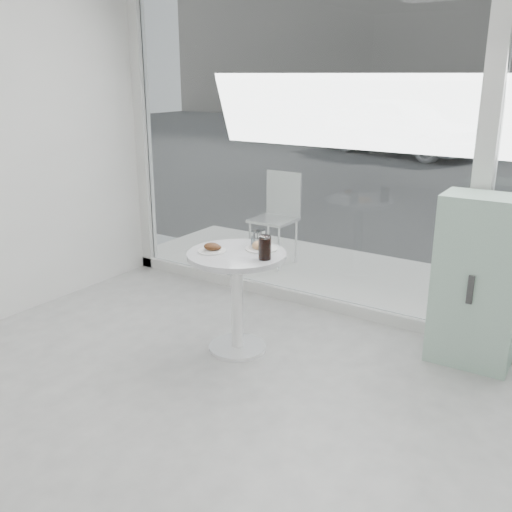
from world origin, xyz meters
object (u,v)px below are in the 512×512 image
Objects in this scene: patio_chair at (278,212)px; plate_fritter at (212,248)px; plate_donut at (261,247)px; main_table at (237,281)px; water_tumbler_b at (261,238)px; car_white at (401,125)px; water_tumbler_a at (256,240)px; mint_cabinet at (477,281)px; cola_glass at (265,248)px.

patio_chair is 2.04m from plate_fritter.
main_table is at bearing -124.33° from plate_donut.
patio_chair is 1.81m from water_tumbler_b.
patio_chair is at bearing -148.30° from car_white.
water_tumbler_a is at bearing -96.37° from water_tumbler_b.
main_table is 6.55× the size of water_tumbler_a.
patio_chair is 9.70m from car_white.
plate_fritter is at bearing -71.85° from patio_chair.
car_white is 21.26× the size of plate_fritter.
plate_fritter is at bearing -151.39° from main_table.
main_table is 1.70m from mint_cabinet.
mint_cabinet is 2.52m from patio_chair.
plate_donut is at bearing -145.78° from car_white.
car_white reaches higher than plate_fritter.
cola_glass is (0.22, -0.22, 0.03)m from water_tumbler_a.
car_white is (-4.36, 10.54, 0.13)m from mint_cabinet.
mint_cabinet is (1.51, 0.79, 0.06)m from main_table.
mint_cabinet is 0.28× the size of car_white.
mint_cabinet is at bearing 27.71° from main_table.
cola_glass is at bearing -51.06° from plate_donut.
car_white is (-2.86, 11.33, 0.19)m from main_table.
main_table is at bearing -66.90° from patio_chair.
mint_cabinet is at bearing 21.91° from water_tumbler_a.
car_white reaches higher than water_tumbler_b.
car_white is at bearing 110.92° from mint_cabinet.
patio_chair reaches higher than plate_donut.
plate_donut is (0.89, -1.69, 0.19)m from patio_chair.
car_white reaches higher than cola_glass.
water_tumbler_b is at bearing 60.34° from plate_fritter.
car_white is (-2.07, 9.48, 0.14)m from patio_chair.
mint_cabinet reaches higher than patio_chair.
cola_glass reaches higher than main_table.
car_white is 11.77m from cola_glass.
mint_cabinet is 5.18× the size of plate_donut.
water_tumbler_b is (0.19, 0.34, 0.03)m from plate_fritter.
plate_donut is at bearing 55.67° from main_table.
plate_donut is at bearing -62.02° from patio_chair.
water_tumbler_b reaches higher than plate_fritter.
plate_fritter is at bearing -147.33° from car_white.
water_tumbler_b is (2.90, -11.07, 0.08)m from car_white.
plate_fritter is at bearing -170.68° from cola_glass.
plate_donut is (-1.40, -0.63, 0.18)m from mint_cabinet.
water_tumbler_b is 0.35m from cola_glass.
main_table is 0.30m from plate_fritter.
plate_fritter is 0.87× the size of plate_donut.
cola_glass is at bearing -145.33° from car_white.
water_tumbler_b is at bearing 125.42° from plate_donut.
plate_fritter is 0.39m from water_tumbler_b.
plate_fritter is at bearing -137.23° from plate_donut.
car_white is at bearing 104.87° from plate_donut.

